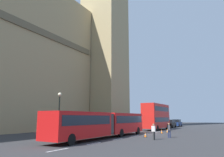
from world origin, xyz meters
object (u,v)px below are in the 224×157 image
object	(u,v)px
sedan_trailing	(177,123)
pedestrian_near_cones	(154,131)
sedan_lead	(170,124)
street_lamp	(59,111)
traffic_cone_middle	(162,131)
traffic_cone_east	(167,131)
traffic_cone_west	(145,135)
double_decker_bus	(156,116)
articulated_bus	(104,123)
pedestrian_by_kerb	(169,130)

from	to	relation	value
sedan_trailing	pedestrian_near_cones	distance (m)	35.48
sedan_lead	street_lamp	xyz separation A→B (m)	(-32.52, 4.30, 2.14)
sedan_trailing	traffic_cone_middle	size ratio (longest dim) A/B	7.59
sedan_lead	street_lamp	size ratio (longest dim) A/B	0.83
traffic_cone_middle	traffic_cone_east	size ratio (longest dim) A/B	1.00
traffic_cone_west	traffic_cone_middle	xyz separation A→B (m)	(7.05, 0.15, 0.00)
sedan_trailing	pedestrian_near_cones	bearing A→B (deg)	-170.53
double_decker_bus	street_lamp	xyz separation A→B (m)	(-21.82, 4.50, 0.35)
double_decker_bus	traffic_cone_middle	distance (m)	9.58
traffic_cone_middle	pedestrian_near_cones	world-z (taller)	pedestrian_near_cones
articulated_bus	double_decker_bus	distance (m)	19.08
sedan_lead	sedan_trailing	world-z (taller)	same
sedan_lead	traffic_cone_east	size ratio (longest dim) A/B	7.59
traffic_cone_middle	traffic_cone_east	world-z (taller)	same
traffic_cone_west	pedestrian_by_kerb	distance (m)	2.87
articulated_bus	pedestrian_near_cones	size ratio (longest dim) A/B	10.35
sedan_trailing	pedestrian_near_cones	world-z (taller)	sedan_trailing
double_decker_bus	pedestrian_by_kerb	world-z (taller)	double_decker_bus
double_decker_bus	traffic_cone_west	distance (m)	16.22
articulated_bus	sedan_lead	distance (m)	29.77
sedan_trailing	traffic_cone_east	distance (m)	23.56
articulated_bus	traffic_cone_west	world-z (taller)	articulated_bus
street_lamp	sedan_lead	bearing A→B (deg)	-7.53
sedan_lead	traffic_cone_east	world-z (taller)	sedan_lead
pedestrian_by_kerb	sedan_lead	bearing A→B (deg)	14.62
sedan_trailing	pedestrian_by_kerb	bearing A→B (deg)	-168.23
articulated_bus	street_lamp	size ratio (longest dim) A/B	3.32
street_lamp	traffic_cone_east	bearing A→B (deg)	-28.18
traffic_cone_west	street_lamp	xyz separation A→B (m)	(-6.24, 8.26, 2.77)
sedan_lead	articulated_bus	bearing A→B (deg)	-179.60
sedan_trailing	traffic_cone_east	size ratio (longest dim) A/B	7.59
street_lamp	pedestrian_near_cones	world-z (taller)	street_lamp
sedan_lead	street_lamp	world-z (taller)	street_lamp
traffic_cone_west	double_decker_bus	bearing A→B (deg)	13.54
pedestrian_by_kerb	double_decker_bus	bearing A→B (deg)	23.42
sedan_lead	traffic_cone_west	size ratio (longest dim) A/B	7.59
articulated_bus	traffic_cone_east	xyz separation A→B (m)	(12.77, -3.82, -1.46)
pedestrian_near_cones	double_decker_bus	bearing A→B (deg)	17.45
traffic_cone_east	street_lamp	distance (m)	17.84
double_decker_bus	street_lamp	world-z (taller)	street_lamp
sedan_lead	traffic_cone_middle	distance (m)	19.62
sedan_trailing	traffic_cone_west	bearing A→B (deg)	-173.14
traffic_cone_east	double_decker_bus	bearing A→B (deg)	31.28
traffic_cone_west	articulated_bus	bearing A→B (deg)	132.74
traffic_cone_middle	street_lamp	distance (m)	15.81
sedan_trailing	traffic_cone_middle	distance (m)	25.75
traffic_cone_middle	pedestrian_near_cones	bearing A→B (deg)	-167.70
pedestrian_near_cones	pedestrian_by_kerb	bearing A→B (deg)	-14.69
sedan_trailing	street_lamp	bearing A→B (deg)	173.60
sedan_trailing	traffic_cone_east	world-z (taller)	sedan_trailing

